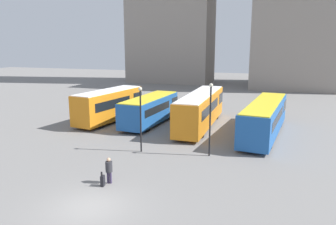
{
  "coord_description": "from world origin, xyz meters",
  "views": [
    {
      "loc": [
        8.49,
        -13.27,
        8.13
      ],
      "look_at": [
        -0.03,
        13.01,
        2.3
      ],
      "focal_mm": 35.0,
      "sensor_mm": 36.0,
      "label": 1
    }
  ],
  "objects_px": {
    "bus_1": "(150,109)",
    "bus_3": "(265,117)",
    "lamp_post_0": "(210,114)",
    "suitcase": "(103,181)",
    "lamp_post_1": "(141,114)",
    "traveler": "(109,168)",
    "bus_0": "(109,105)",
    "bus_2": "(201,108)"
  },
  "relations": [
    {
      "from": "traveler",
      "to": "lamp_post_0",
      "type": "bearing_deg",
      "value": -44.57
    },
    {
      "from": "bus_1",
      "to": "lamp_post_0",
      "type": "height_order",
      "value": "lamp_post_0"
    },
    {
      "from": "bus_3",
      "to": "suitcase",
      "type": "bearing_deg",
      "value": 155.65
    },
    {
      "from": "bus_1",
      "to": "bus_3",
      "type": "height_order",
      "value": "bus_3"
    },
    {
      "from": "bus_1",
      "to": "bus_2",
      "type": "relative_size",
      "value": 0.75
    },
    {
      "from": "bus_3",
      "to": "traveler",
      "type": "bearing_deg",
      "value": 155.3
    },
    {
      "from": "bus_3",
      "to": "traveler",
      "type": "relative_size",
      "value": 8.0
    },
    {
      "from": "bus_1",
      "to": "bus_2",
      "type": "height_order",
      "value": "bus_2"
    },
    {
      "from": "traveler",
      "to": "suitcase",
      "type": "relative_size",
      "value": 1.71
    },
    {
      "from": "traveler",
      "to": "lamp_post_0",
      "type": "distance_m",
      "value": 8.42
    },
    {
      "from": "bus_3",
      "to": "traveler",
      "type": "xyz_separation_m",
      "value": [
        -8.35,
        -13.86,
        -0.7
      ]
    },
    {
      "from": "lamp_post_0",
      "to": "bus_0",
      "type": "bearing_deg",
      "value": 147.96
    },
    {
      "from": "bus_2",
      "to": "bus_3",
      "type": "bearing_deg",
      "value": -101.49
    },
    {
      "from": "bus_3",
      "to": "lamp_post_0",
      "type": "height_order",
      "value": "lamp_post_0"
    },
    {
      "from": "bus_1",
      "to": "lamp_post_0",
      "type": "relative_size",
      "value": 1.74
    },
    {
      "from": "bus_0",
      "to": "bus_1",
      "type": "distance_m",
      "value": 4.52
    },
    {
      "from": "suitcase",
      "to": "traveler",
      "type": "bearing_deg",
      "value": -28.94
    },
    {
      "from": "suitcase",
      "to": "bus_0",
      "type": "bearing_deg",
      "value": 17.34
    },
    {
      "from": "bus_3",
      "to": "suitcase",
      "type": "height_order",
      "value": "bus_3"
    },
    {
      "from": "bus_3",
      "to": "lamp_post_1",
      "type": "xyz_separation_m",
      "value": [
        -8.79,
        -7.88,
        1.34
      ]
    },
    {
      "from": "bus_1",
      "to": "suitcase",
      "type": "distance_m",
      "value": 15.32
    },
    {
      "from": "bus_3",
      "to": "lamp_post_0",
      "type": "relative_size",
      "value": 2.36
    },
    {
      "from": "traveler",
      "to": "lamp_post_1",
      "type": "xyz_separation_m",
      "value": [
        -0.44,
        5.98,
        2.04
      ]
    },
    {
      "from": "suitcase",
      "to": "lamp_post_0",
      "type": "relative_size",
      "value": 0.17
    },
    {
      "from": "bus_1",
      "to": "bus_3",
      "type": "xyz_separation_m",
      "value": [
        11.33,
        -0.67,
        0.11
      ]
    },
    {
      "from": "bus_3",
      "to": "suitcase",
      "type": "relative_size",
      "value": 13.68
    },
    {
      "from": "suitcase",
      "to": "lamp_post_1",
      "type": "bearing_deg",
      "value": -6.69
    },
    {
      "from": "lamp_post_1",
      "to": "suitcase",
      "type": "bearing_deg",
      "value": -87.64
    },
    {
      "from": "bus_0",
      "to": "lamp_post_1",
      "type": "bearing_deg",
      "value": -130.45
    },
    {
      "from": "lamp_post_1",
      "to": "traveler",
      "type": "bearing_deg",
      "value": -85.77
    },
    {
      "from": "bus_2",
      "to": "suitcase",
      "type": "relative_size",
      "value": 13.44
    },
    {
      "from": "bus_1",
      "to": "lamp_post_1",
      "type": "xyz_separation_m",
      "value": [
        2.54,
        -8.55,
        1.45
      ]
    },
    {
      "from": "bus_0",
      "to": "suitcase",
      "type": "xyz_separation_m",
      "value": [
        7.31,
        -14.73,
        -1.47
      ]
    },
    {
      "from": "bus_3",
      "to": "bus_1",
      "type": "bearing_deg",
      "value": 92.98
    },
    {
      "from": "suitcase",
      "to": "lamp_post_1",
      "type": "xyz_separation_m",
      "value": [
        -0.27,
        6.47,
        2.65
      ]
    },
    {
      "from": "bus_3",
      "to": "lamp_post_1",
      "type": "relative_size",
      "value": 2.55
    },
    {
      "from": "lamp_post_0",
      "to": "bus_2",
      "type": "bearing_deg",
      "value": 106.61
    },
    {
      "from": "bus_1",
      "to": "traveler",
      "type": "xyz_separation_m",
      "value": [
        2.98,
        -14.53,
        -0.59
      ]
    },
    {
      "from": "bus_0",
      "to": "traveler",
      "type": "height_order",
      "value": "bus_0"
    },
    {
      "from": "bus_3",
      "to": "traveler",
      "type": "height_order",
      "value": "bus_3"
    },
    {
      "from": "bus_0",
      "to": "traveler",
      "type": "relative_size",
      "value": 5.91
    },
    {
      "from": "bus_0",
      "to": "lamp_post_0",
      "type": "height_order",
      "value": "lamp_post_0"
    }
  ]
}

